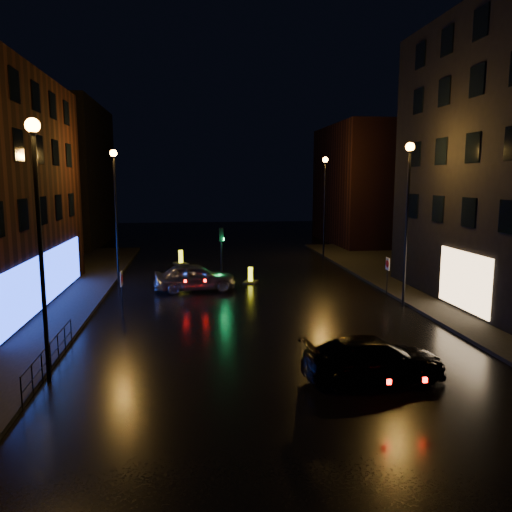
% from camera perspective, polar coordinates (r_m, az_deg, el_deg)
% --- Properties ---
extents(ground, '(120.00, 120.00, 0.00)m').
position_cam_1_polar(ground, '(19.57, 2.16, -10.77)').
color(ground, black).
rests_on(ground, ground).
extents(pavement_right, '(12.00, 44.00, 0.15)m').
position_cam_1_polar(pavement_right, '(31.93, 25.24, -3.80)').
color(pavement_right, black).
rests_on(pavement_right, ground).
extents(building_far_left, '(8.00, 16.00, 14.00)m').
position_cam_1_polar(building_far_left, '(54.75, -21.25, 8.61)').
color(building_far_left, black).
rests_on(building_far_left, ground).
extents(building_far_right, '(8.00, 14.00, 12.00)m').
position_cam_1_polar(building_far_right, '(53.36, 12.58, 7.92)').
color(building_far_right, black).
rests_on(building_far_right, ground).
extents(street_lamp_lnear, '(0.44, 0.44, 8.37)m').
position_cam_1_polar(street_lamp_lnear, '(16.90, -23.64, 4.72)').
color(street_lamp_lnear, black).
rests_on(street_lamp_lnear, ground).
extents(street_lamp_lfar, '(0.44, 0.44, 8.37)m').
position_cam_1_polar(street_lamp_lfar, '(32.56, -15.80, 6.68)').
color(street_lamp_lfar, black).
rests_on(street_lamp_lfar, ground).
extents(street_lamp_rnear, '(0.44, 0.44, 8.37)m').
position_cam_1_polar(street_lamp_rnear, '(26.55, 16.95, 6.25)').
color(street_lamp_rnear, black).
rests_on(street_lamp_rnear, ground).
extents(street_lamp_rfar, '(0.44, 0.44, 8.37)m').
position_cam_1_polar(street_lamp_rfar, '(41.66, 7.85, 7.29)').
color(street_lamp_rfar, black).
rests_on(street_lamp_rfar, ground).
extents(traffic_signal, '(1.40, 2.40, 3.45)m').
position_cam_1_polar(traffic_signal, '(32.81, -3.94, -1.90)').
color(traffic_signal, black).
rests_on(traffic_signal, ground).
extents(guard_railing, '(0.05, 6.04, 1.00)m').
position_cam_1_polar(guard_railing, '(18.80, -22.48, -9.89)').
color(guard_railing, black).
rests_on(guard_railing, ground).
extents(silver_hatchback, '(4.98, 2.40, 1.64)m').
position_cam_1_polar(silver_hatchback, '(29.83, -7.00, -2.39)').
color(silver_hatchback, '#9C9FA4').
rests_on(silver_hatchback, ground).
extents(dark_sedan, '(4.92, 2.32, 1.39)m').
position_cam_1_polar(dark_sedan, '(17.19, 13.33, -11.36)').
color(dark_sedan, black).
rests_on(dark_sedan, ground).
extents(bollard_near, '(1.13, 1.35, 1.00)m').
position_cam_1_polar(bollard_near, '(31.99, -0.63, -2.67)').
color(bollard_near, black).
rests_on(bollard_near, ground).
extents(bollard_far, '(1.28, 1.49, 1.10)m').
position_cam_1_polar(bollard_far, '(39.41, -8.58, -0.58)').
color(bollard_far, black).
rests_on(bollard_far, ground).
extents(road_sign_left, '(0.07, 0.53, 2.17)m').
position_cam_1_polar(road_sign_left, '(24.89, -15.11, -2.95)').
color(road_sign_left, black).
rests_on(road_sign_left, ground).
extents(road_sign_right, '(0.07, 0.52, 2.16)m').
position_cam_1_polar(road_sign_right, '(29.26, 14.80, -1.24)').
color(road_sign_right, black).
rests_on(road_sign_right, ground).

